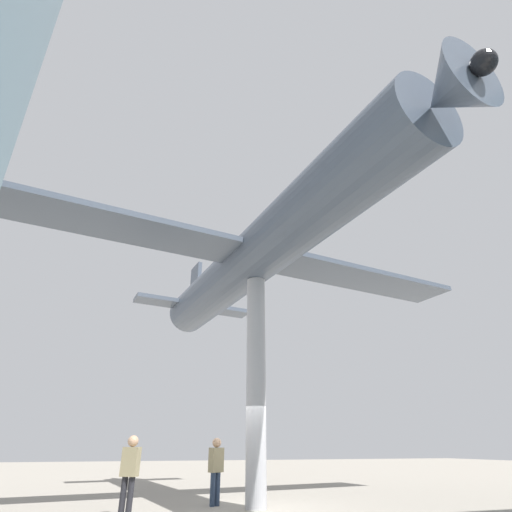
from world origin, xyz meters
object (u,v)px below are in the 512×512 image
object	(u,v)px
support_pylon_central	(256,381)
suspended_airplane	(258,254)
visitor_person	(216,466)
visitor_second	(130,469)

from	to	relation	value
support_pylon_central	suspended_airplane	bearing A→B (deg)	99.90
support_pylon_central	visitor_person	distance (m)	2.55
suspended_airplane	visitor_second	distance (m)	7.12
suspended_airplane	support_pylon_central	bearing A→B (deg)	-90.00
support_pylon_central	visitor_person	xyz separation A→B (m)	(0.92, -0.85, -2.22)
visitor_person	visitor_second	bearing A→B (deg)	178.81
visitor_second	support_pylon_central	bearing A→B (deg)	-143.96
suspended_airplane	visitor_second	size ratio (longest dim) A/B	9.89
support_pylon_central	suspended_airplane	size ratio (longest dim) A/B	0.38
suspended_airplane	visitor_person	distance (m)	6.46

